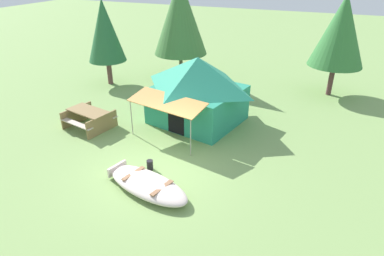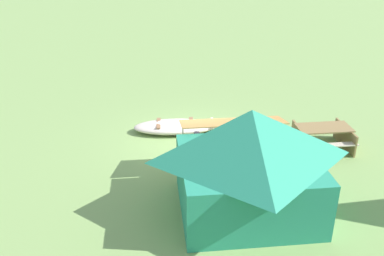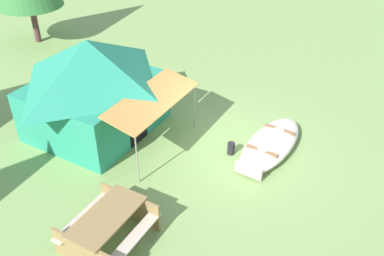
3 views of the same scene
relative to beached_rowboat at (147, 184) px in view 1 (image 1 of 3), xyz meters
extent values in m
plane|color=#7EA059|center=(-0.33, 1.09, -0.21)|extent=(80.00, 80.00, 0.00)
ellipsoid|color=beige|center=(0.01, 0.00, -0.01)|extent=(3.13, 1.85, 0.39)
ellipsoid|color=#4F4743|center=(0.01, 0.00, 0.02)|extent=(2.87, 1.66, 0.14)
cube|color=#906142|center=(0.58, -0.15, 0.15)|extent=(0.36, 0.88, 0.04)
cube|color=#906142|center=(-0.56, 0.14, 0.15)|extent=(0.36, 0.88, 0.04)
cube|color=beige|center=(-1.29, 0.34, 0.01)|extent=(0.26, 0.73, 0.30)
cube|color=#288E6F|center=(-0.43, 5.03, 0.55)|extent=(3.88, 3.60, 1.51)
pyramid|color=#288E6F|center=(-0.43, 5.03, 1.93)|extent=(4.19, 3.89, 1.26)
cube|color=black|center=(-0.74, 3.57, 0.43)|extent=(0.75, 0.19, 1.20)
cube|color=#C78A45|center=(-0.85, 3.05, 1.35)|extent=(3.16, 1.67, 0.25)
cylinder|color=gray|center=(0.42, 2.31, 0.51)|extent=(0.04, 0.04, 1.43)
cylinder|color=gray|center=(-2.32, 2.89, 0.51)|extent=(0.04, 0.04, 1.43)
cube|color=olive|center=(-4.25, 2.71, 0.54)|extent=(1.88, 1.18, 0.04)
cube|color=beige|center=(-4.38, 2.08, 0.23)|extent=(1.76, 0.61, 0.04)
cube|color=beige|center=(-4.12, 3.34, 0.23)|extent=(1.76, 0.61, 0.04)
cube|color=olive|center=(-5.01, 2.87, 0.16)|extent=(0.37, 1.53, 0.72)
cube|color=olive|center=(-3.50, 2.56, 0.16)|extent=(0.37, 1.53, 0.72)
cube|color=#2567B4|center=(-0.92, 4.02, -0.03)|extent=(0.39, 0.52, 0.35)
cylinder|color=black|center=(-0.46, 0.98, -0.03)|extent=(0.30, 0.30, 0.34)
cylinder|color=#553335|center=(4.58, 10.52, 0.56)|extent=(0.25, 0.25, 1.53)
cone|color=#347437|center=(4.58, 10.52, 3.00)|extent=(2.59, 2.59, 3.35)
cylinder|color=brown|center=(-3.49, 10.02, 0.51)|extent=(0.20, 0.20, 1.44)
cone|color=#407339|center=(-3.49, 10.02, 3.26)|extent=(2.94, 2.94, 4.05)
cylinder|color=brown|center=(-6.68, 7.57, 0.45)|extent=(0.27, 0.27, 1.30)
cone|color=#296438|center=(-6.68, 7.57, 2.68)|extent=(1.99, 1.99, 3.17)
camera|label=1|loc=(4.38, -6.88, 5.99)|focal=31.05mm
camera|label=2|loc=(3.66, 13.07, 6.24)|focal=39.10mm
camera|label=3|loc=(-9.71, -0.90, 7.01)|focal=40.48mm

